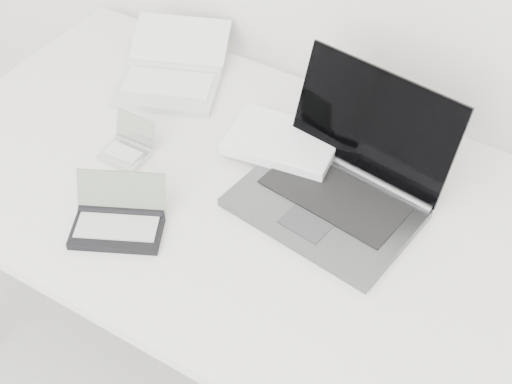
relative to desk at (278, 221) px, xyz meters
The scene contains 5 objects.
desk is the anchor object (origin of this frame).
laptop_large 0.14m from the desk, 64.70° to the left, with size 0.49×0.37×0.23m.
netbook_open_white 0.49m from the desk, 152.56° to the left, with size 0.34×0.37×0.07m.
pda_silver 0.37m from the desk, behind, with size 0.10×0.10×0.08m.
palmtop_charcoal 0.33m from the desk, 138.29° to the right, with size 0.22×0.20×0.09m.
Camera 1 is at (0.48, 0.68, 1.79)m, focal length 50.00 mm.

